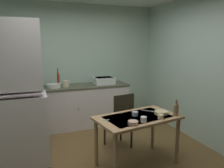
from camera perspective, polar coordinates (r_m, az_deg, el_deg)
ground_plane at (r=3.42m, az=-2.03°, el=-20.51°), size 5.00×5.00×0.00m
wall_back at (r=4.94m, az=-9.83°, el=5.16°), size 3.82×0.10×2.63m
wall_right at (r=4.00m, az=24.77°, el=3.15°), size 0.10×4.10×2.63m
hutch_cabinet at (r=3.37m, az=-26.37°, el=-3.98°), size 1.09×0.56×2.10m
counter_cabinet at (r=4.78m, az=-6.55°, el=-5.54°), size 1.77×0.64×0.89m
sink_basin at (r=4.77m, az=-2.18°, el=0.94°), size 0.44×0.34×0.15m
hand_pump at (r=4.59m, az=-14.07°, el=1.42°), size 0.05×0.27×0.39m
mixing_bowl_counter at (r=4.50m, az=-15.18°, el=-0.46°), size 0.27×0.27×0.08m
stoneware_crock at (r=4.54m, az=-12.10°, el=0.11°), size 0.13×0.13×0.13m
dining_table at (r=3.16m, az=6.79°, el=-10.34°), size 1.28×0.85×0.74m
chair_far_side at (r=3.67m, az=2.19°, el=-9.53°), size 0.46×0.46×0.97m
serving_bowl_wide at (r=3.29m, az=12.88°, el=-7.40°), size 0.20×0.20×0.05m
soup_bowl_small at (r=2.81m, az=5.61°, el=-10.23°), size 0.13×0.13×0.05m
teacup_cream at (r=3.07m, az=12.81°, el=-8.49°), size 0.08×0.08×0.06m
mug_dark at (r=2.91m, az=8.40°, el=-9.31°), size 0.08×0.08×0.08m
teacup_mint at (r=3.15m, az=6.13°, el=-7.84°), size 0.09×0.09×0.06m
glass_bottle at (r=3.26m, az=16.64°, el=-6.48°), size 0.07×0.07×0.24m
table_knife at (r=3.40m, az=9.45°, el=-7.05°), size 0.15×0.16×0.00m
teaspoon_near_bowl at (r=2.95m, az=-2.05°, el=-9.61°), size 0.14×0.03×0.00m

